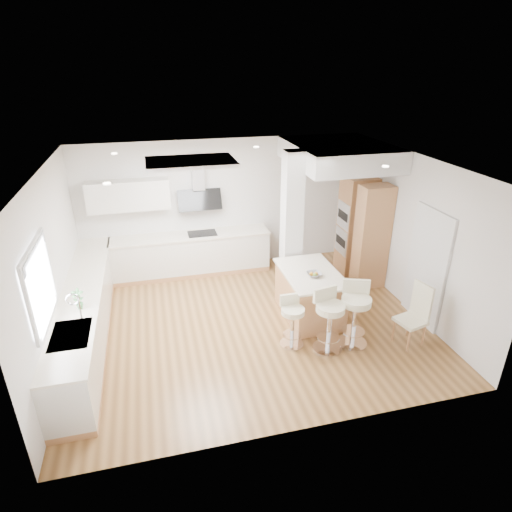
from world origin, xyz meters
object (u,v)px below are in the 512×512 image
object	(u,v)px
bar_stool_a	(292,319)
bar_stool_b	(329,317)
peninsula	(309,294)
bar_stool_c	(355,311)
dining_chair	(416,312)

from	to	relation	value
bar_stool_a	bar_stool_b	bearing A→B (deg)	-27.90
peninsula	bar_stool_a	distance (m)	0.96
peninsula	bar_stool_c	xyz separation A→B (m)	(0.39, -0.97, 0.17)
bar_stool_a	bar_stool_c	size ratio (longest dim) A/B	0.79
bar_stool_a	dining_chair	world-z (taller)	dining_chair
peninsula	bar_stool_b	xyz separation A→B (m)	(-0.07, -1.01, 0.15)
peninsula	dining_chair	world-z (taller)	dining_chair
bar_stool_a	bar_stool_c	distance (m)	1.01
bar_stool_a	bar_stool_c	bearing A→B (deg)	-14.21
bar_stool_b	dining_chair	world-z (taller)	dining_chair
bar_stool_a	dining_chair	xyz separation A→B (m)	(1.94, -0.42, 0.08)
peninsula	dining_chair	bearing A→B (deg)	-41.31
bar_stool_a	bar_stool_c	xyz separation A→B (m)	(0.97, -0.22, 0.13)
bar_stool_a	bar_stool_b	xyz separation A→B (m)	(0.51, -0.25, 0.10)
peninsula	bar_stool_b	distance (m)	1.02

